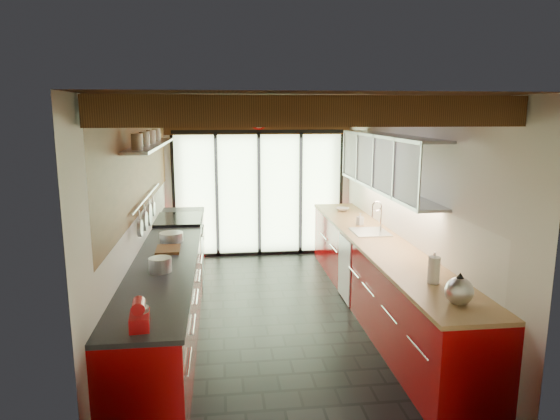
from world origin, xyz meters
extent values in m
plane|color=black|center=(0.00, 0.00, 0.00)|extent=(5.50, 5.50, 0.00)
plane|color=silver|center=(0.00, 2.75, 1.30)|extent=(3.20, 0.00, 3.20)
plane|color=silver|center=(0.00, -2.75, 1.30)|extent=(3.20, 0.00, 3.20)
plane|color=silver|center=(-1.60, 0.00, 1.30)|extent=(0.00, 5.50, 5.50)
plane|color=silver|center=(1.60, 0.00, 1.30)|extent=(0.00, 5.50, 5.50)
plane|color=#472814|center=(0.00, 0.00, 2.60)|extent=(5.50, 5.50, 0.00)
cube|color=#593316|center=(0.00, -2.25, 2.48)|extent=(3.14, 0.14, 0.22)
cube|color=#593316|center=(0.00, -1.35, 2.48)|extent=(3.14, 0.14, 0.22)
cube|color=#593316|center=(0.00, -0.45, 2.48)|extent=(3.14, 0.14, 0.22)
cube|color=#593316|center=(0.00, 0.45, 2.48)|extent=(3.14, 0.14, 0.22)
cube|color=#593316|center=(0.00, 1.35, 2.48)|extent=(3.14, 0.14, 0.22)
cube|color=#593316|center=(0.00, 2.25, 2.48)|extent=(3.14, 0.14, 0.22)
cube|color=brown|center=(0.00, 2.71, 2.35)|extent=(3.14, 0.06, 0.50)
plane|color=brown|center=(-1.57, 0.20, 1.98)|extent=(0.00, 4.90, 4.90)
plane|color=#C6EAAD|center=(0.00, 2.73, 1.08)|extent=(2.90, 0.00, 2.90)
cube|color=black|center=(-1.45, 2.72, 1.07)|extent=(0.05, 0.04, 2.15)
cube|color=black|center=(1.45, 2.72, 1.07)|extent=(0.05, 0.04, 2.15)
cube|color=black|center=(0.00, 2.69, 1.07)|extent=(0.06, 0.05, 2.15)
cube|color=black|center=(0.00, 2.69, 2.15)|extent=(2.90, 0.05, 0.06)
cylinder|color=red|center=(0.00, 2.67, 2.35)|extent=(0.34, 0.04, 0.34)
cylinder|color=beige|center=(0.00, 2.65, 2.35)|extent=(0.28, 0.02, 0.28)
cube|color=#990608|center=(-1.28, 0.00, 0.44)|extent=(0.65, 5.00, 0.88)
cube|color=black|center=(-1.28, 0.00, 0.90)|extent=(0.68, 5.00, 0.04)
cube|color=silver|center=(-1.28, 1.45, 0.44)|extent=(0.66, 0.90, 0.90)
cube|color=black|center=(-1.28, 1.45, 0.93)|extent=(0.65, 0.90, 0.06)
cube|color=#990608|center=(1.28, 0.00, 0.44)|extent=(0.65, 5.00, 0.88)
cube|color=tan|center=(1.28, 0.00, 0.90)|extent=(0.68, 5.00, 0.04)
cube|color=white|center=(0.95, 0.40, 0.44)|extent=(0.02, 0.60, 0.84)
cube|color=silver|center=(1.28, 0.40, 0.93)|extent=(0.45, 0.52, 0.02)
cylinder|color=silver|center=(1.42, 0.40, 1.10)|extent=(0.02, 0.02, 0.34)
torus|color=silver|center=(1.36, 0.40, 1.27)|extent=(0.14, 0.02, 0.14)
plane|color=silver|center=(1.26, 0.30, 1.85)|extent=(0.00, 3.00, 3.00)
cube|color=#9EA0A5|center=(1.43, 0.30, 1.51)|extent=(0.34, 3.00, 0.03)
cube|color=#9EA0A5|center=(1.43, 0.30, 2.19)|extent=(0.34, 3.00, 0.03)
cylinder|color=silver|center=(-1.54, 0.30, 1.47)|extent=(0.02, 2.20, 0.02)
cube|color=silver|center=(-1.45, 0.20, 2.10)|extent=(0.28, 2.60, 0.03)
cylinder|color=silver|center=(-1.50, -0.60, 1.29)|extent=(0.04, 0.18, 0.18)
cylinder|color=silver|center=(-1.50, -0.25, 1.29)|extent=(0.04, 0.22, 0.22)
cylinder|color=silver|center=(-1.50, 0.10, 1.29)|extent=(0.04, 0.26, 0.26)
cylinder|color=silver|center=(-1.50, 0.45, 1.29)|extent=(0.04, 0.18, 0.18)
cube|color=red|center=(-1.27, -2.25, 0.97)|extent=(0.17, 0.26, 0.11)
cylinder|color=red|center=(-1.27, -2.27, 1.10)|extent=(0.11, 0.17, 0.10)
cylinder|color=silver|center=(-1.27, -2.21, 1.01)|extent=(0.14, 0.14, 0.11)
cylinder|color=silver|center=(-1.27, -0.93, 0.99)|extent=(0.24, 0.24, 0.14)
cylinder|color=silver|center=(-1.27, 0.25, 0.98)|extent=(0.38, 0.38, 0.11)
cube|color=brown|center=(-1.27, -0.18, 0.94)|extent=(0.28, 0.38, 0.03)
sphere|color=silver|center=(1.27, -2.08, 1.04)|extent=(0.29, 0.29, 0.23)
cone|color=black|center=(1.27, -2.08, 1.16)|extent=(0.11, 0.11, 0.06)
cylinder|color=silver|center=(1.27, -1.96, 1.05)|extent=(0.05, 0.09, 0.05)
cylinder|color=white|center=(1.27, -1.59, 1.04)|extent=(0.14, 0.14, 0.25)
cylinder|color=silver|center=(1.27, -1.59, 1.20)|extent=(0.03, 0.03, 0.05)
imported|color=silver|center=(1.27, 0.86, 1.00)|extent=(0.10, 0.10, 0.17)
imported|color=silver|center=(1.27, 1.87, 0.95)|extent=(0.27, 0.27, 0.05)
camera|label=1|loc=(-0.66, -5.77, 2.47)|focal=32.00mm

